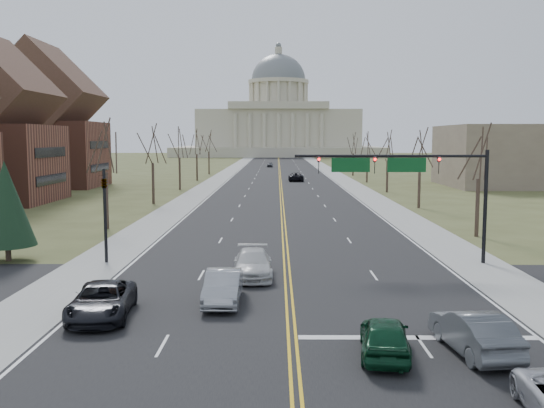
{
  "coord_description": "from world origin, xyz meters",
  "views": [
    {
      "loc": [
        -0.61,
        -24.42,
        7.93
      ],
      "look_at": [
        -0.98,
        20.65,
        3.0
      ],
      "focal_mm": 40.0,
      "sensor_mm": 36.0,
      "label": 1
    }
  ],
  "objects_px": {
    "signal_left": "(105,205)",
    "car_nb_outer_lead": "(474,332)",
    "car_nb_inner_lead": "(385,336)",
    "car_sb_inner_second": "(253,264)",
    "car_sb_outer_lead": "(102,301)",
    "car_sb_inner_lead": "(223,287)",
    "car_far_nb": "(296,177)",
    "car_far_sb": "(270,165)",
    "signal_mast": "(406,173)"
  },
  "relations": [
    {
      "from": "car_far_nb",
      "to": "signal_left",
      "type": "bearing_deg",
      "value": 77.83
    },
    {
      "from": "signal_left",
      "to": "car_far_nb",
      "type": "bearing_deg",
      "value": 78.95
    },
    {
      "from": "car_nb_inner_lead",
      "to": "car_sb_outer_lead",
      "type": "distance_m",
      "value": 12.58
    },
    {
      "from": "car_nb_inner_lead",
      "to": "car_far_nb",
      "type": "height_order",
      "value": "car_far_nb"
    },
    {
      "from": "car_sb_inner_lead",
      "to": "car_sb_inner_second",
      "type": "height_order",
      "value": "car_sb_inner_lead"
    },
    {
      "from": "car_nb_inner_lead",
      "to": "car_sb_outer_lead",
      "type": "xyz_separation_m",
      "value": [
        -11.67,
        4.68,
        0.01
      ]
    },
    {
      "from": "car_nb_outer_lead",
      "to": "car_far_nb",
      "type": "relative_size",
      "value": 0.85
    },
    {
      "from": "car_sb_inner_lead",
      "to": "car_nb_inner_lead",
      "type": "bearing_deg",
      "value": -47.35
    },
    {
      "from": "signal_mast",
      "to": "signal_left",
      "type": "relative_size",
      "value": 2.02
    },
    {
      "from": "signal_mast",
      "to": "car_nb_inner_lead",
      "type": "bearing_deg",
      "value": -104.01
    },
    {
      "from": "car_sb_inner_second",
      "to": "car_far_sb",
      "type": "xyz_separation_m",
      "value": [
        -0.6,
        131.23,
        -0.1
      ]
    },
    {
      "from": "car_nb_inner_lead",
      "to": "car_sb_inner_second",
      "type": "relative_size",
      "value": 0.82
    },
    {
      "from": "car_sb_outer_lead",
      "to": "car_sb_inner_second",
      "type": "distance_m",
      "value": 10.13
    },
    {
      "from": "signal_mast",
      "to": "car_far_sb",
      "type": "distance_m",
      "value": 127.76
    },
    {
      "from": "signal_mast",
      "to": "car_nb_outer_lead",
      "type": "relative_size",
      "value": 2.5
    },
    {
      "from": "signal_mast",
      "to": "car_far_nb",
      "type": "relative_size",
      "value": 2.12
    },
    {
      "from": "car_nb_outer_lead",
      "to": "car_sb_inner_lead",
      "type": "bearing_deg",
      "value": -41.53
    },
    {
      "from": "car_nb_outer_lead",
      "to": "car_far_nb",
      "type": "distance_m",
      "value": 89.9
    },
    {
      "from": "signal_mast",
      "to": "car_far_sb",
      "type": "xyz_separation_m",
      "value": [
        -10.04,
        127.26,
        -5.08
      ]
    },
    {
      "from": "car_far_nb",
      "to": "car_sb_outer_lead",
      "type": "bearing_deg",
      "value": 81.39
    },
    {
      "from": "car_sb_inner_second",
      "to": "car_far_sb",
      "type": "height_order",
      "value": "car_sb_inner_second"
    },
    {
      "from": "car_nb_outer_lead",
      "to": "car_sb_inner_second",
      "type": "bearing_deg",
      "value": -61.95
    },
    {
      "from": "car_nb_inner_lead",
      "to": "car_sb_outer_lead",
      "type": "relative_size",
      "value": 0.8
    },
    {
      "from": "signal_left",
      "to": "car_sb_inner_second",
      "type": "relative_size",
      "value": 1.13
    },
    {
      "from": "car_nb_inner_lead",
      "to": "car_far_sb",
      "type": "distance_m",
      "value": 143.91
    },
    {
      "from": "car_sb_outer_lead",
      "to": "car_far_sb",
      "type": "height_order",
      "value": "car_sb_outer_lead"
    },
    {
      "from": "signal_mast",
      "to": "car_sb_inner_second",
      "type": "relative_size",
      "value": 2.29
    },
    {
      "from": "car_nb_outer_lead",
      "to": "car_far_sb",
      "type": "xyz_separation_m",
      "value": [
        -9.26,
        143.45,
        -0.13
      ]
    },
    {
      "from": "car_sb_inner_second",
      "to": "car_far_nb",
      "type": "xyz_separation_m",
      "value": [
        4.86,
        77.59,
        0.03
      ]
    },
    {
      "from": "signal_mast",
      "to": "car_nb_outer_lead",
      "type": "xyz_separation_m",
      "value": [
        -0.78,
        -16.19,
        -4.95
      ]
    },
    {
      "from": "signal_left",
      "to": "car_far_nb",
      "type": "xyz_separation_m",
      "value": [
        14.37,
        73.62,
        -2.91
      ]
    },
    {
      "from": "signal_left",
      "to": "car_sb_inner_second",
      "type": "distance_m",
      "value": 10.72
    },
    {
      "from": "signal_left",
      "to": "car_far_sb",
      "type": "bearing_deg",
      "value": 86.0
    },
    {
      "from": "car_sb_outer_lead",
      "to": "car_nb_inner_lead",
      "type": "bearing_deg",
      "value": -27.22
    },
    {
      "from": "car_nb_outer_lead",
      "to": "car_sb_inner_second",
      "type": "relative_size",
      "value": 0.92
    },
    {
      "from": "car_sb_inner_second",
      "to": "signal_left",
      "type": "bearing_deg",
      "value": 154.83
    },
    {
      "from": "car_nb_inner_lead",
      "to": "car_nb_outer_lead",
      "type": "height_order",
      "value": "car_nb_outer_lead"
    },
    {
      "from": "car_nb_outer_lead",
      "to": "car_sb_outer_lead",
      "type": "relative_size",
      "value": 0.9
    },
    {
      "from": "signal_left",
      "to": "car_sb_outer_lead",
      "type": "height_order",
      "value": "signal_left"
    },
    {
      "from": "car_far_nb",
      "to": "car_far_sb",
      "type": "distance_m",
      "value": 53.91
    },
    {
      "from": "car_far_sb",
      "to": "signal_left",
      "type": "bearing_deg",
      "value": -94.44
    },
    {
      "from": "car_sb_inner_lead",
      "to": "car_far_sb",
      "type": "bearing_deg",
      "value": 89.66
    },
    {
      "from": "signal_mast",
      "to": "car_sb_outer_lead",
      "type": "xyz_separation_m",
      "value": [
        -15.8,
        -11.85,
        -5.0
      ]
    },
    {
      "from": "signal_left",
      "to": "car_sb_inner_second",
      "type": "xyz_separation_m",
      "value": [
        9.51,
        -3.97,
        -2.93
      ]
    },
    {
      "from": "car_far_sb",
      "to": "car_sb_inner_lead",
      "type": "bearing_deg",
      "value": -90.69
    },
    {
      "from": "car_nb_inner_lead",
      "to": "signal_left",
      "type": "bearing_deg",
      "value": -40.93
    },
    {
      "from": "car_sb_inner_lead",
      "to": "car_far_nb",
      "type": "height_order",
      "value": "car_far_nb"
    },
    {
      "from": "car_sb_outer_lead",
      "to": "car_far_nb",
      "type": "xyz_separation_m",
      "value": [
        11.23,
        85.48,
        0.04
      ]
    },
    {
      "from": "car_sb_inner_second",
      "to": "car_far_sb",
      "type": "relative_size",
      "value": 1.35
    },
    {
      "from": "signal_left",
      "to": "car_nb_outer_lead",
      "type": "height_order",
      "value": "signal_left"
    }
  ]
}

